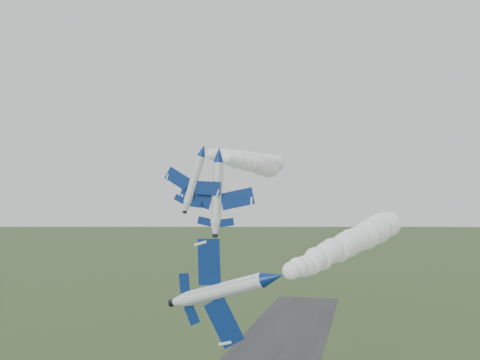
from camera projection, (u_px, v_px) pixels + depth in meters
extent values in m
cylinder|color=white|center=(273.00, 278.00, 48.74)|extent=(3.28, 8.31, 1.79)
cone|color=navy|center=(251.00, 285.00, 44.06)|extent=(2.16, 2.42, 1.79)
cone|color=white|center=(290.00, 272.00, 53.23)|extent=(2.09, 2.04, 1.79)
cylinder|color=black|center=(293.00, 271.00, 54.12)|extent=(1.00, 0.74, 0.91)
ellipsoid|color=black|center=(270.00, 279.00, 46.63)|extent=(1.69, 2.96, 1.20)
cube|color=navy|center=(266.00, 246.00, 49.96)|extent=(1.77, 2.53, 4.31)
cube|color=navy|center=(282.00, 308.00, 49.03)|extent=(1.77, 2.53, 4.31)
cube|color=navy|center=(283.00, 257.00, 52.69)|extent=(0.81, 1.16, 1.88)
cube|color=navy|center=(291.00, 288.00, 52.19)|extent=(0.81, 1.16, 1.88)
cube|color=navy|center=(298.00, 270.00, 51.76)|extent=(2.33, 1.91, 0.70)
cylinder|color=white|center=(203.00, 151.00, 83.37)|extent=(1.83, 7.40, 1.64)
cone|color=navy|center=(193.00, 147.00, 78.88)|extent=(1.69, 1.97, 1.64)
cone|color=white|center=(211.00, 153.00, 87.68)|extent=(1.68, 1.62, 1.64)
cylinder|color=black|center=(213.00, 154.00, 88.53)|extent=(0.84, 0.55, 0.83)
ellipsoid|color=black|center=(200.00, 146.00, 81.52)|extent=(1.16, 2.55, 1.09)
cube|color=navy|center=(189.00, 147.00, 84.72)|extent=(3.94, 2.20, 1.30)
cube|color=navy|center=(219.00, 156.00, 83.37)|extent=(3.94, 2.20, 1.30)
cube|color=navy|center=(202.00, 151.00, 87.28)|extent=(1.73, 1.01, 0.60)
cube|color=navy|center=(218.00, 155.00, 86.56)|extent=(1.73, 1.01, 0.60)
cube|color=navy|center=(211.00, 146.00, 86.69)|extent=(0.70, 1.42, 1.87)
cylinder|color=white|center=(219.00, 155.00, 83.69)|extent=(2.34, 9.37, 1.73)
cone|color=navy|center=(211.00, 151.00, 77.92)|extent=(1.89, 2.54, 1.73)
cone|color=white|center=(226.00, 158.00, 89.24)|extent=(1.86, 2.10, 1.73)
cylinder|color=black|center=(227.00, 159.00, 90.32)|extent=(0.92, 0.72, 0.88)
ellipsoid|color=black|center=(216.00, 149.00, 81.36)|extent=(1.36, 3.25, 1.15)
cube|color=navy|center=(200.00, 156.00, 85.09)|extent=(5.25, 2.98, 0.38)
cube|color=navy|center=(240.00, 157.00, 84.01)|extent=(5.25, 2.98, 0.38)
cube|color=navy|center=(214.00, 157.00, 88.55)|extent=(2.29, 1.36, 0.21)
cube|color=navy|center=(235.00, 158.00, 87.97)|extent=(2.29, 1.36, 0.21)
cube|color=navy|center=(225.00, 149.00, 88.06)|extent=(0.36, 1.78, 2.43)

